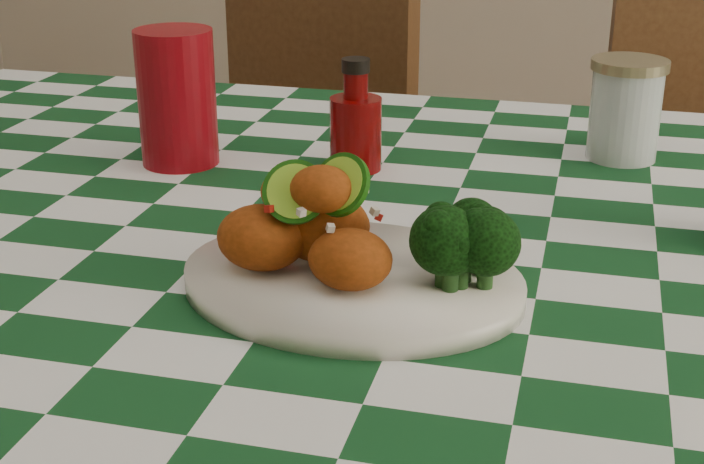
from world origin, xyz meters
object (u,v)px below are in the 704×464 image
(mason_jar, at_px, (625,110))
(wooden_chair_left, at_px, (259,223))
(ketchup_bottle, at_px, (356,115))
(red_tumbler, at_px, (177,98))
(plate, at_px, (352,282))
(fried_chicken_pile, at_px, (325,219))

(mason_jar, bearing_deg, wooden_chair_left, 144.83)
(ketchup_bottle, distance_m, wooden_chair_left, 0.75)
(red_tumbler, distance_m, ketchup_bottle, 0.21)
(plate, bearing_deg, mason_jar, 63.06)
(plate, bearing_deg, fried_chicken_pile, 180.00)
(plate, relative_size, ketchup_bottle, 2.28)
(plate, height_order, fried_chicken_pile, fried_chicken_pile)
(fried_chicken_pile, height_order, wooden_chair_left, wooden_chair_left)
(fried_chicken_pile, distance_m, mason_jar, 0.50)
(fried_chicken_pile, relative_size, ketchup_bottle, 1.12)
(fried_chicken_pile, distance_m, red_tumbler, 0.39)
(red_tumbler, distance_m, wooden_chair_left, 0.72)
(fried_chicken_pile, xyz_separation_m, red_tumbler, (-0.26, 0.29, 0.01))
(red_tumbler, bearing_deg, wooden_chair_left, 101.69)
(red_tumbler, height_order, wooden_chair_left, red_tumbler)
(plate, distance_m, fried_chicken_pile, 0.06)
(ketchup_bottle, distance_m, mason_jar, 0.32)
(plate, bearing_deg, red_tumbler, 134.34)
(plate, relative_size, red_tumbler, 1.88)
(red_tumbler, bearing_deg, mason_jar, 16.19)
(fried_chicken_pile, height_order, red_tumbler, red_tumbler)
(ketchup_bottle, height_order, wooden_chair_left, wooden_chair_left)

